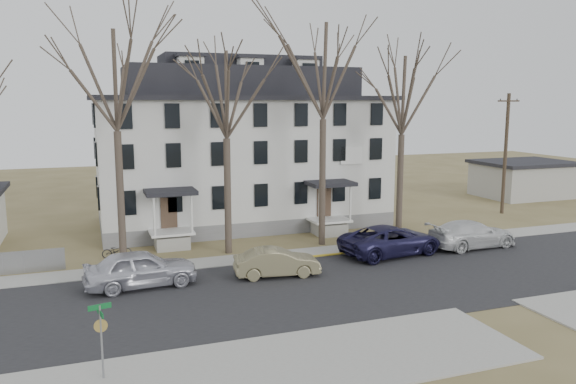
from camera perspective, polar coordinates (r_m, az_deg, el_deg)
name	(u,v)px	position (r m, az deg, el deg)	size (l,w,h in m)	color
ground	(386,296)	(26.65, 9.88, -10.40)	(120.00, 120.00, 0.00)	olive
main_road	(365,283)	(28.30, 7.86, -9.16)	(120.00, 10.00, 0.04)	#27272A
far_sidewalk	(318,253)	(33.49, 3.08, -6.18)	(120.00, 2.00, 0.08)	#A09F97
near_sidewalk_left	(247,373)	(19.50, -4.15, -17.90)	(20.00, 5.00, 0.08)	#A09F97
yellow_curb	(400,249)	(34.93, 11.28, -5.70)	(14.00, 0.25, 0.06)	gold
boarding_house	(241,150)	(41.23, -4.82, 4.31)	(20.80, 12.36, 12.05)	slate
distant_building	(523,179)	(57.30, 22.80, 1.26)	(8.50, 6.50, 3.35)	#A09F97
tree_far_left	(115,73)	(31.62, -17.21, 11.46)	(8.40, 8.40, 13.72)	#473B31
tree_mid_left	(226,88)	(32.45, -6.34, 10.43)	(7.80, 7.80, 12.74)	#473B31
tree_center	(324,64)	(34.42, 3.63, 12.86)	(9.00, 9.00, 14.70)	#473B31
tree_mid_right	(403,90)	(36.88, 11.60, 10.15)	(7.80, 7.80, 12.74)	#473B31
utility_pole_far	(505,152)	(47.54, 21.22, 3.79)	(2.00, 0.28, 9.50)	#3D3023
car_silver	(141,269)	(28.08, -14.73, -7.60)	(2.14, 5.31, 1.81)	silver
car_tan	(277,263)	(28.85, -1.14, -7.23)	(1.52, 4.35, 1.43)	#817955
car_navy	(391,241)	(33.28, 10.42, -4.89)	(2.85, 6.17, 1.72)	#1F1C42
car_white	(472,235)	(36.15, 18.17, -4.14)	(2.30, 5.67, 1.64)	silver
bicycle_left	(117,251)	(33.59, -17.00, -5.77)	(0.57, 1.63, 0.86)	black
street_sign	(101,330)	(19.26, -18.47, -13.16)	(0.73, 0.73, 2.56)	gray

